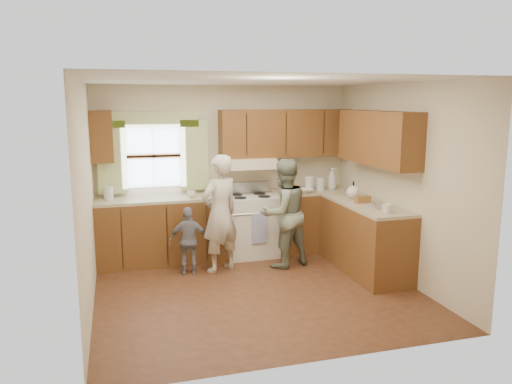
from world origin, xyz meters
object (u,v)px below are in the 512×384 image
object	(u,v)px
woman_right	(284,213)
woman_left	(220,214)
child	(189,241)
stove	(250,224)

from	to	relation	value
woman_right	woman_left	bearing A→B (deg)	-18.23
woman_right	child	size ratio (longest dim) A/B	1.66
woman_left	child	world-z (taller)	woman_left
woman_left	woman_right	world-z (taller)	woman_left
stove	child	bearing A→B (deg)	-149.57
woman_left	woman_right	bearing A→B (deg)	150.97
woman_left	child	xyz separation A→B (m)	(-0.42, 0.00, -0.34)
stove	woman_right	world-z (taller)	woman_right
stove	woman_right	distance (m)	0.75
stove	child	size ratio (longest dim) A/B	1.18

